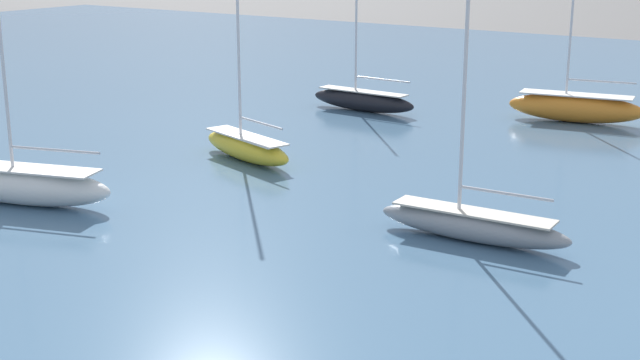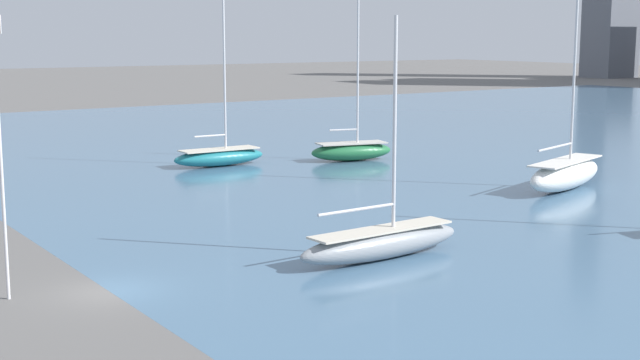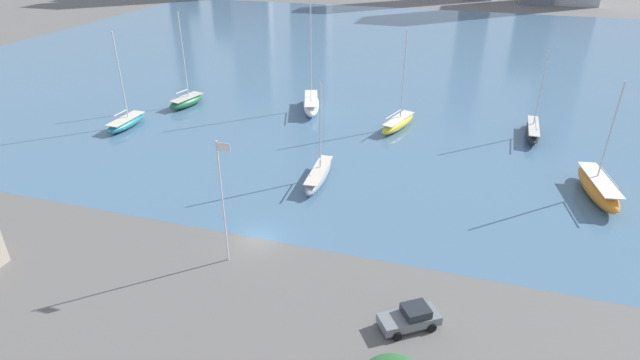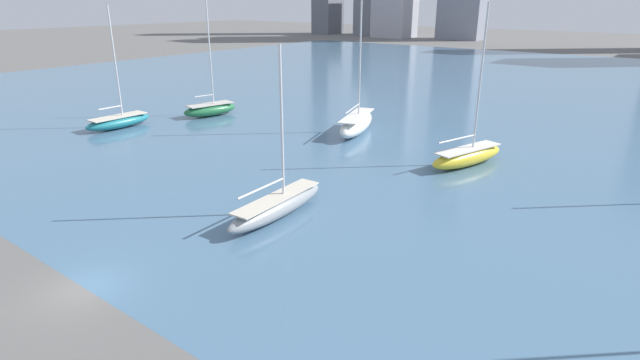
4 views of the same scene
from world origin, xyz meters
TOP-DOWN VIEW (x-y plane):
  - ground_plane at (0.00, 0.00)m, footprint 500.00×500.00m
  - harbor_water at (0.00, 70.00)m, footprint 180.00×140.00m
  - flag_pole at (-1.21, -3.77)m, footprint 1.24×0.14m
  - sailboat_gray at (1.97, 12.82)m, footprint 2.33×9.62m
  - sailboat_teal at (-29.45, 20.51)m, footprint 2.48×7.98m
  - sailboat_yellow at (8.04, 31.48)m, footprint 4.58×9.01m
  - sailboat_white at (-6.18, 35.15)m, footprint 5.39×10.30m
  - sailboat_orange at (31.78, 18.10)m, footprint 4.13×10.54m
  - sailboat_green at (-25.92, 31.23)m, footprint 4.07×7.57m
  - sailboat_black at (26.27, 33.98)m, footprint 2.09×9.78m
  - parked_pickup_gray at (15.26, -7.21)m, footprint 4.76×4.09m

SIDE VIEW (x-z plane):
  - ground_plane at x=0.00m, z-range 0.00..0.00m
  - harbor_water at x=0.00m, z-range 0.00..0.00m
  - sailboat_teal at x=-29.45m, z-range -5.90..7.57m
  - sailboat_gray at x=1.97m, z-range -4.90..6.58m
  - parked_pickup_gray at x=15.26m, z-range -0.01..1.70m
  - sailboat_green at x=-25.92m, z-range -6.39..8.21m
  - sailboat_yellow at x=8.04m, z-range -6.01..7.88m
  - sailboat_black at x=26.27m, z-range -4.93..6.82m
  - sailboat_white at x=-6.18m, z-range -7.35..9.63m
  - sailboat_orange at x=31.78m, z-range -5.17..7.51m
  - flag_pole at x=-1.21m, z-range 0.49..11.96m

